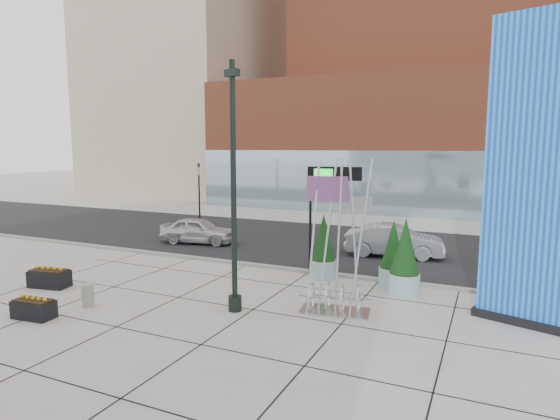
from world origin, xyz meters
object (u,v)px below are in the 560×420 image
at_px(blue_pylon, 534,178).
at_px(lamp_post, 234,212).
at_px(overhead_street_sign, 329,183).
at_px(car_white_west, 198,231).
at_px(public_art_sculpture, 336,273).
at_px(concrete_bollard, 88,295).
at_px(car_silver_mid, 394,241).

xyz_separation_m(blue_pylon, lamp_post, (-8.50, -2.87, -1.15)).
distance_m(overhead_street_sign, car_white_west, 10.08).
xyz_separation_m(public_art_sculpture, concrete_bollard, (-7.69, -2.91, -0.93)).
bearing_deg(lamp_post, concrete_bollard, -160.13).
bearing_deg(public_art_sculpture, car_silver_mid, 79.84).
relative_size(concrete_bollard, car_white_west, 0.18).
height_order(lamp_post, public_art_sculpture, lamp_post).
xyz_separation_m(blue_pylon, overhead_street_sign, (-6.93, 1.85, -0.51)).
bearing_deg(blue_pylon, public_art_sculpture, -145.28).
distance_m(concrete_bollard, car_silver_mid, 13.95).
bearing_deg(public_art_sculpture, overhead_street_sign, 103.67).
bearing_deg(car_silver_mid, overhead_street_sign, 154.06).
relative_size(lamp_post, car_silver_mid, 1.70).
height_order(car_white_west, car_silver_mid, car_silver_mid).
bearing_deg(concrete_bollard, blue_pylon, 19.09).
relative_size(lamp_post, concrete_bollard, 10.38).
bearing_deg(concrete_bollard, public_art_sculpture, 20.73).
distance_m(blue_pylon, overhead_street_sign, 7.19).
height_order(concrete_bollard, car_white_west, car_white_west).
height_order(public_art_sculpture, car_silver_mid, public_art_sculpture).
bearing_deg(car_silver_mid, concrete_bollard, 137.50).
xyz_separation_m(car_white_west, car_silver_mid, (10.45, 1.35, 0.06)).
relative_size(public_art_sculpture, car_white_west, 1.20).
bearing_deg(lamp_post, car_white_west, 130.54).
bearing_deg(concrete_bollard, car_white_west, 104.15).
xyz_separation_m(concrete_bollard, overhead_street_sign, (6.24, 6.41, 3.50)).
distance_m(lamp_post, car_silver_mid, 10.61).
height_order(overhead_street_sign, car_white_west, overhead_street_sign).
xyz_separation_m(public_art_sculpture, overhead_street_sign, (-1.45, 3.49, 2.57)).
bearing_deg(blue_pylon, overhead_street_sign, -176.92).
distance_m(concrete_bollard, overhead_street_sign, 9.60).
bearing_deg(car_silver_mid, blue_pylon, -150.74).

